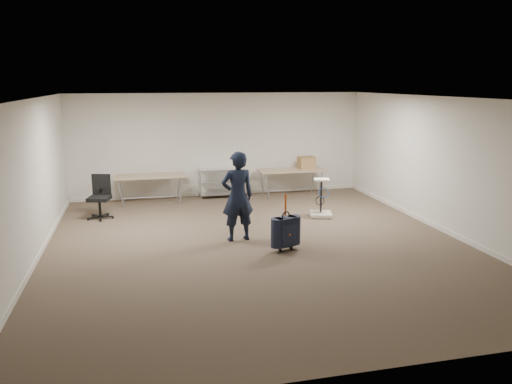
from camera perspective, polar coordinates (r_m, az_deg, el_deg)
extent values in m
plane|color=#4C3C2E|center=(9.74, 0.19, -6.02)|extent=(9.00, 9.00, 0.00)
plane|color=beige|center=(13.76, -4.23, 5.40)|extent=(8.00, 0.00, 8.00)
plane|color=beige|center=(5.26, 11.86, -6.62)|extent=(8.00, 0.00, 8.00)
plane|color=beige|center=(9.32, -24.47, 0.88)|extent=(0.00, 9.00, 9.00)
plane|color=beige|center=(11.02, 20.88, 2.84)|extent=(0.00, 9.00, 9.00)
plane|color=silver|center=(9.24, 0.20, 10.67)|extent=(8.00, 8.00, 0.00)
cube|color=silver|center=(13.98, -4.13, -0.10)|extent=(8.00, 0.02, 0.10)
cube|color=silver|center=(9.65, -23.69, -6.98)|extent=(0.02, 9.00, 0.10)
cube|color=silver|center=(11.30, 20.31, -3.92)|extent=(0.02, 9.00, 0.10)
cube|color=#9F8661|center=(13.15, -11.99, 1.80)|extent=(1.80, 0.75, 0.03)
cylinder|color=#94979C|center=(13.26, -11.88, -0.59)|extent=(1.50, 0.02, 0.02)
cylinder|color=#94979C|center=(12.93, -15.20, -0.20)|extent=(0.13, 0.04, 0.69)
cylinder|color=#94979C|center=(12.96, -8.57, 0.13)|extent=(0.13, 0.04, 0.69)
cylinder|color=#94979C|center=(13.52, -15.13, 0.35)|extent=(0.13, 0.04, 0.69)
cylinder|color=#94979C|center=(13.55, -8.79, 0.66)|extent=(0.13, 0.04, 0.69)
cube|color=#9F8661|center=(13.76, 4.03, 2.51)|extent=(1.80, 0.75, 0.03)
cylinder|color=#94979C|center=(13.87, 4.00, 0.22)|extent=(1.50, 0.02, 0.02)
cylinder|color=#94979C|center=(13.34, 1.32, 0.63)|extent=(0.13, 0.04, 0.69)
cylinder|color=#94979C|center=(13.79, 7.36, 0.92)|extent=(0.13, 0.04, 0.69)
cylinder|color=#94979C|center=(13.91, 0.69, 1.12)|extent=(0.13, 0.04, 0.69)
cylinder|color=#94979C|center=(14.34, 6.51, 1.39)|extent=(0.13, 0.04, 0.69)
cylinder|color=silver|center=(13.32, -6.34, 0.77)|extent=(0.02, 0.02, 0.80)
cylinder|color=silver|center=(13.52, -1.29, 1.01)|extent=(0.02, 0.02, 0.80)
cylinder|color=silver|center=(13.76, -6.58, 1.14)|extent=(0.02, 0.02, 0.80)
cylinder|color=silver|center=(13.95, -1.68, 1.37)|extent=(0.02, 0.02, 0.80)
cube|color=silver|center=(13.69, -3.94, -0.16)|extent=(1.20, 0.45, 0.02)
cube|color=silver|center=(13.61, -3.96, 1.28)|extent=(1.20, 0.45, 0.02)
cube|color=silver|center=(13.55, -3.98, 2.65)|extent=(1.20, 0.45, 0.01)
imported|color=black|center=(9.79, -2.12, -0.50)|extent=(0.70, 0.50, 1.79)
cube|color=black|center=(9.30, 3.42, -4.52)|extent=(0.45, 0.34, 0.54)
cube|color=black|center=(9.41, 3.33, -6.16)|extent=(0.39, 0.26, 0.03)
cylinder|color=black|center=(9.34, 2.76, -6.63)|extent=(0.05, 0.08, 0.07)
cylinder|color=black|center=(9.48, 4.02, -6.36)|extent=(0.05, 0.08, 0.07)
torus|color=black|center=(9.22, 3.45, -2.72)|extent=(0.17, 0.08, 0.17)
cube|color=#DB470B|center=(9.19, 3.39, -1.50)|extent=(0.04, 0.02, 0.42)
cylinder|color=black|center=(12.08, -17.36, -2.69)|extent=(0.61, 0.61, 0.09)
cylinder|color=black|center=(12.03, -17.42, -1.74)|extent=(0.06, 0.06, 0.41)
cube|color=black|center=(11.98, -17.49, -0.70)|extent=(0.57, 0.57, 0.08)
cube|color=black|center=(12.13, -17.25, 0.84)|extent=(0.43, 0.16, 0.49)
cube|color=beige|center=(11.78, 7.41, -2.53)|extent=(0.61, 0.61, 0.08)
cylinder|color=black|center=(11.55, 6.83, -3.02)|extent=(0.06, 0.06, 0.04)
cylinder|color=black|center=(11.73, 7.38, -0.43)|extent=(0.05, 0.05, 0.78)
cube|color=beige|center=(11.60, 7.52, 1.40)|extent=(0.41, 0.38, 0.04)
torus|color=#234EB2|center=(11.61, 7.84, -0.09)|extent=(0.27, 0.17, 0.24)
cube|color=#8A5D40|center=(13.96, 5.78, 3.38)|extent=(0.46, 0.36, 0.33)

